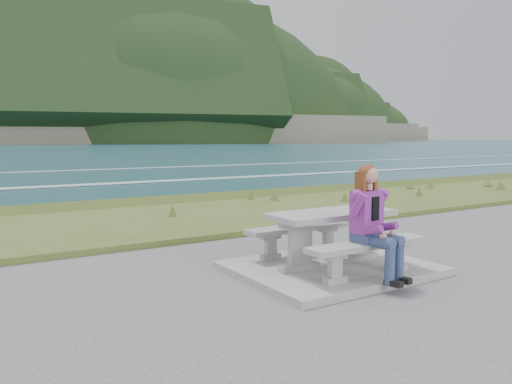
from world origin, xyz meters
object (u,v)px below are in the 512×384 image
Objects in this scene: bench_seaward at (300,232)px; seated_woman at (377,237)px; bench_landward at (368,250)px; picnic_table at (331,223)px.

bench_seaward is 1.54m from seated_woman.
bench_seaward is 1.26× the size of seated_woman.
bench_landward is 1.40m from bench_seaward.
seated_woman reaches higher than bench_seaward.
picnic_table is 0.84m from seated_woman.
seated_woman is at bearing -84.17° from bench_landward.
seated_woman is at bearing -89.06° from picnic_table.
picnic_table is 0.74m from bench_landward.
bench_landward is 0.22m from seated_woman.
bench_landward is at bearing -90.00° from bench_seaward.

